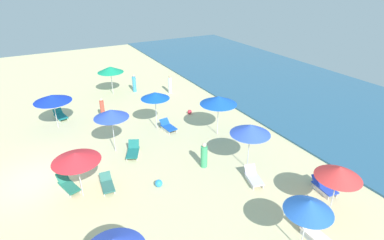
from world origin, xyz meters
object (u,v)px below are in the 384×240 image
Objects in this scene: umbrella_6 at (76,157)px; beachgoer_0 at (170,85)px; umbrella_2 at (219,100)px; beachgoer_1 at (102,110)px; lounge_chair_1_0 at (314,232)px; lounge_chair_5_0 at (253,177)px; umbrella_5 at (250,129)px; lounge_chair_6_1 at (68,185)px; lounge_chair_4_0 at (168,127)px; lounge_chair_6_0 at (107,184)px; lounge_chair_0_0 at (133,151)px; umbrella_1 at (309,206)px; beachgoer_2 at (134,84)px; umbrella_9 at (339,172)px; umbrella_4 at (155,95)px; lounge_chair_9_0 at (323,186)px; umbrella_7 at (52,98)px; lounge_chair_7_0 at (60,116)px; beachgoer_3 at (204,156)px; beach_ball_0 at (190,112)px; beach_ball_1 at (159,183)px; umbrella_0 at (111,114)px; umbrella_8 at (110,69)px.

beachgoer_0 is at bearing 138.04° from umbrella_6.
beachgoer_1 is (-5.92, -6.18, -1.66)m from umbrella_2.
lounge_chair_5_0 is (-4.20, 0.24, -0.04)m from lounge_chair_1_0.
lounge_chair_1_0 is 9.86m from umbrella_2.
umbrella_5 reaches higher than lounge_chair_6_1.
lounge_chair_6_0 is at bearing -147.91° from lounge_chair_4_0.
lounge_chair_0_0 is 3.66m from lounge_chair_4_0.
beachgoer_2 is (-20.20, 0.16, -1.46)m from umbrella_1.
umbrella_2 reaches higher than umbrella_9.
umbrella_4 reaches higher than lounge_chair_0_0.
umbrella_4 is at bearing 121.15° from lounge_chair_9_0.
lounge_chair_6_0 is (-0.04, 1.22, -2.03)m from umbrella_6.
beachgoer_1 is (-14.74, -6.56, -1.43)m from umbrella_9.
lounge_chair_6_0 is (-3.12, -6.84, -0.03)m from lounge_chair_5_0.
lounge_chair_6_0 is 8.71m from umbrella_7.
lounge_chair_7_0 is 0.98× the size of beachgoer_3.
lounge_chair_1_0 is 0.82× the size of beachgoer_2.
lounge_chair_6_0 is (4.28, -5.34, -0.05)m from lounge_chair_4_0.
umbrella_7 reaches higher than lounge_chair_6_1.
lounge_chair_0_0 is 4.19m from umbrella_4.
beachgoer_1 is 6.48m from beach_ball_0.
lounge_chair_4_0 is 6.20m from beach_ball_1.
umbrella_5 is 1.65× the size of beachgoer_0.
umbrella_5 is at bearing 77.27° from umbrella_6.
umbrella_1 is 1.88× the size of lounge_chair_1_0.
beach_ball_0 is at bearing 42.28° from lounge_chair_6_0.
lounge_chair_5_0 reaches higher than lounge_chair_6_0.
beachgoer_0 is at bearing 78.43° from lounge_chair_0_0.
beach_ball_0 is at bearing 170.51° from umbrella_1.
lounge_chair_1_0 is 12.51m from umbrella_4.
beachgoer_0 is (-18.12, 1.93, 0.49)m from lounge_chair_1_0.
lounge_chair_6_0 is at bearing -163.90° from beachgoer_3.
umbrella_0 is at bearing 146.13° from lounge_chair_5_0.
lounge_chair_0_0 is at bearing 30.20° from umbrella_7.
beachgoer_3 is (8.79, 3.43, -0.11)m from beachgoer_1.
umbrella_4 reaches higher than lounge_chair_6_1.
beachgoer_0 is at bearing 173.03° from beach_ball_0.
umbrella_9 is 2.52m from lounge_chair_9_0.
lounge_chair_9_0 is (8.72, 8.04, -2.25)m from umbrella_0.
umbrella_1 is at bearing -45.05° from lounge_chair_0_0.
beachgoer_2 is at bearing -33.33° from beachgoer_1.
umbrella_7 is 0.98× the size of umbrella_8.
umbrella_1 is 13.82m from beach_ball_0.
umbrella_0 is at bearing -131.61° from umbrella_5.
umbrella_7 is at bearing 69.27° from lounge_chair_6_1.
lounge_chair_5_0 is at bearing 14.68° from umbrella_4.
beachgoer_2 is (-15.81, -0.99, 0.50)m from lounge_chair_5_0.
beachgoer_2 reaches higher than lounge_chair_0_0.
beachgoer_1 reaches higher than lounge_chair_9_0.
umbrella_7 is (-7.50, 0.48, 1.98)m from lounge_chair_6_1.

